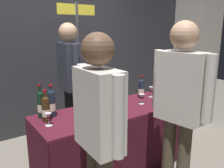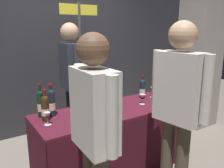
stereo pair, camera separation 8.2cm
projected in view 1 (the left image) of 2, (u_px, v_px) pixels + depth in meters
The scene contains 18 objects.
back_partition at pixel (55, 38), 3.79m from camera, with size 5.77×0.12×3.07m, color #2D2D33.
concrete_pillar at pixel (198, 26), 3.94m from camera, with size 0.55×0.55×3.45m, color gray.
tasting_table at pixel (112, 129), 2.73m from camera, with size 1.78×0.68×0.77m.
featured_wine_bottle at pixel (41, 104), 2.39m from camera, with size 0.07×0.07×0.36m.
display_bottle_0 at pixel (85, 107), 2.34m from camera, with size 0.07×0.07×0.32m.
display_bottle_1 at pixel (46, 108), 2.30m from camera, with size 0.08×0.08×0.32m.
display_bottle_2 at pixel (94, 94), 2.75m from camera, with size 0.08×0.08×0.35m.
display_bottle_3 at pixel (52, 103), 2.42m from camera, with size 0.08×0.08×0.35m.
display_bottle_4 at pixel (141, 88), 3.10m from camera, with size 0.08×0.08×0.30m.
display_bottle_5 at pixel (116, 95), 2.81m from camera, with size 0.07×0.07×0.31m.
wine_glass_near_vendor at pixel (151, 90), 3.15m from camera, with size 0.07×0.07×0.14m.
wine_glass_mid at pixel (142, 97), 2.85m from camera, with size 0.07×0.07×0.13m.
wine_glass_near_taster at pixel (48, 117), 2.21m from camera, with size 0.07×0.07×0.13m.
flower_vase at pixel (91, 100), 2.62m from camera, with size 0.10×0.10×0.33m.
vendor_presenter at pixel (70, 75), 3.14m from camera, with size 0.24×0.58×1.76m.
taster_foreground_right at pixel (180, 101), 2.07m from camera, with size 0.27×0.57×1.75m.
taster_foreground_left at pixel (99, 126), 1.67m from camera, with size 0.23×0.57×1.66m.
booth_signpost at pixel (78, 56), 3.53m from camera, with size 0.60×0.04×2.06m.
Camera 1 is at (-1.46, -2.07, 1.68)m, focal length 37.26 mm.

